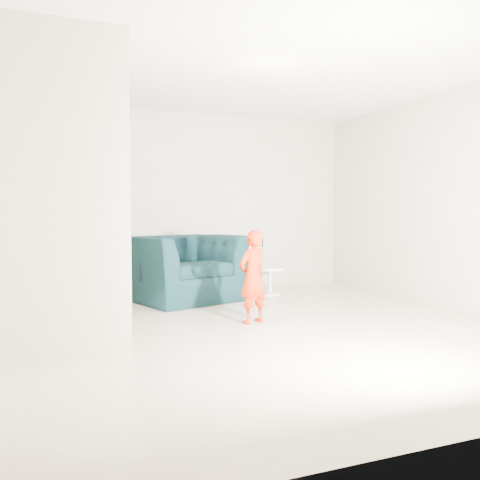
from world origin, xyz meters
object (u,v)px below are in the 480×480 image
Objects in this scene: toddler at (253,277)px; staircase at (61,238)px; armchair at (184,268)px; side_table at (270,276)px.

staircase is (-1.93, 0.27, 0.45)m from toddler.
side_table is (1.28, -0.03, -0.17)m from armchair.
armchair is at bearing 178.87° from side_table.
armchair is at bearing 40.60° from staircase.
staircase reaches higher than armchair.
toddler is 0.28× the size of staircase.
staircase is at bearing -154.82° from side_table.
armchair reaches higher than side_table.
armchair is 2.20m from staircase.
staircase reaches higher than toddler.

